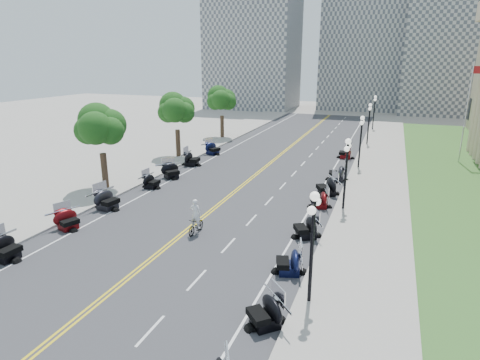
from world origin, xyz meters
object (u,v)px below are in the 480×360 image
at_px(motorcycle_n_3, 265,311).
at_px(cyclist_rider, 195,203).
at_px(flagpole, 466,114).
at_px(bicycle, 196,226).

bearing_deg(motorcycle_n_3, cyclist_rider, 179.75).
distance_m(flagpole, bicycle, 30.85).
relative_size(bicycle, cyclist_rider, 0.91).
height_order(motorcycle_n_3, bicycle, motorcycle_n_3).
relative_size(motorcycle_n_3, cyclist_rider, 1.05).
bearing_deg(cyclist_rider, bicycle, -0.00).
bearing_deg(bicycle, flagpole, 59.78).
distance_m(bicycle, cyclist_rider, 1.43).
xyz_separation_m(motorcycle_n_3, cyclist_rider, (-6.54, 6.96, 1.25)).
bearing_deg(cyclist_rider, motorcycle_n_3, 133.21).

